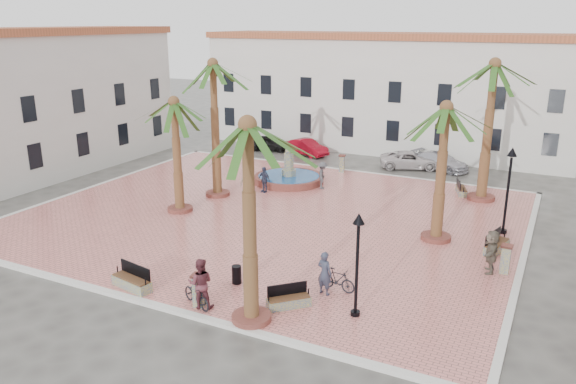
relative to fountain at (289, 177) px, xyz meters
name	(u,v)px	position (x,y,z in m)	size (l,w,h in m)	color
ground	(272,217)	(2.09, -6.28, -0.47)	(120.00, 120.00, 0.00)	#56544F
plaza	(272,216)	(2.09, -6.28, -0.40)	(26.00, 22.00, 0.15)	#E27C75
kerb_n	(344,170)	(2.09, 4.72, -0.39)	(26.30, 0.30, 0.16)	silver
kerb_s	(138,301)	(2.09, -17.28, -0.39)	(26.30, 0.30, 0.16)	silver
kerb_e	(523,259)	(15.09, -6.28, -0.39)	(0.30, 22.30, 0.16)	silver
kerb_w	(97,186)	(-10.91, -6.28, -0.39)	(0.30, 22.30, 0.16)	silver
building_north	(385,91)	(2.09, 13.71, 4.29)	(30.40, 7.40, 9.50)	silver
building_west	(23,105)	(-16.91, -6.28, 4.54)	(6.40, 24.40, 10.00)	silver
fountain	(289,177)	(0.00, 0.00, 0.00)	(4.61, 4.61, 2.38)	brown
palm_nw	(213,78)	(-2.61, -4.59, 6.78)	(4.78, 4.78, 8.27)	brown
palm_sw	(175,115)	(-2.88, -8.01, 5.09)	(4.59, 4.59, 6.47)	brown
palm_s	(248,149)	(6.84, -16.68, 5.98)	(4.65, 4.65, 7.41)	brown
palm_e	(445,124)	(11.02, -5.88, 5.41)	(4.75, 4.75, 6.83)	brown
palm_ne	(493,80)	(12.02, 1.80, 6.78)	(5.21, 5.21, 8.34)	brown
bench_s	(132,282)	(1.30, -16.66, -0.04)	(1.95, 0.91, 0.99)	gray
bench_se	(289,301)	(7.59, -15.21, -0.08)	(1.53, 1.52, 0.87)	gray
bench_e	(496,246)	(13.87, -6.14, -0.05)	(1.00, 1.89, 0.96)	gray
bench_ne	(461,190)	(10.74, 2.42, -0.08)	(0.99, 1.70, 0.86)	gray
lamppost_s	(358,247)	(10.04, -14.67, 2.35)	(0.43, 0.43, 3.94)	black
lamppost_e	(509,176)	(13.87, -3.48, 2.68)	(0.48, 0.48, 4.43)	black
bollard_se	(199,290)	(4.57, -16.68, 0.36)	(0.54, 0.54, 1.31)	gray
bollard_n	(342,163)	(2.21, 3.97, 0.32)	(0.51, 0.51, 1.25)	gray
bollard_e	(506,259)	(14.49, -8.45, 0.34)	(0.47, 0.47, 1.28)	gray
litter_bin	(237,275)	(4.80, -14.38, 0.06)	(0.39, 0.39, 0.76)	black
cyclist_a	(325,273)	(8.38, -13.64, 0.57)	(0.65, 0.43, 1.78)	#31364A
bicycle_a	(197,295)	(4.47, -16.68, 0.13)	(0.60, 1.71, 0.90)	black
cyclist_b	(201,283)	(4.67, -16.68, 0.65)	(0.95, 0.74, 1.95)	brown
bicycle_b	(338,280)	(8.73, -13.15, 0.14)	(0.44, 1.54, 0.93)	black
pedestrian_fountain_a	(246,183)	(-1.09, -3.67, 0.44)	(0.74, 0.48, 1.52)	#816E57
pedestrian_fountain_b	(264,179)	(-0.38, -2.71, 0.49)	(0.95, 0.40, 1.63)	#313750
pedestrian_north	(323,175)	(2.60, -0.40, 0.55)	(1.13, 0.65, 1.75)	#444449
pedestrian_east	(491,251)	(13.91, -8.63, 0.63)	(1.76, 0.56, 1.90)	#685E4F
car_black	(268,143)	(-6.08, 8.27, 0.16)	(1.49, 3.70, 1.26)	black
car_red	(307,147)	(-2.52, 8.25, 0.16)	(1.35, 3.87, 1.28)	#9D0819
car_silver	(440,161)	(8.17, 8.33, 0.15)	(1.76, 4.32, 1.25)	#B8B8C1
car_white	(411,160)	(6.15, 7.78, 0.15)	(2.06, 4.48, 1.24)	silver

